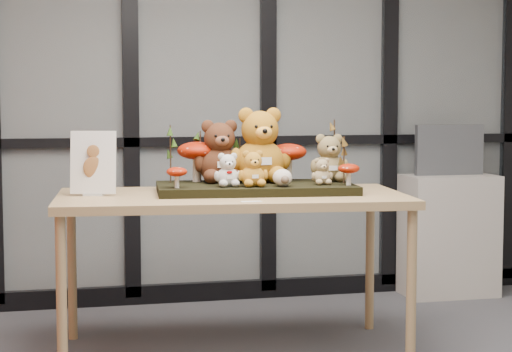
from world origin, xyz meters
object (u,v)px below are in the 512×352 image
object	(u,v)px
sign_holder	(93,165)
bear_tan_back	(329,155)
display_table	(232,206)
plush_cream_hedgehog	(282,177)
bear_white_bow	(228,168)
mushroom_front_right	(349,173)
diorama_tray	(256,188)
bear_small_yellow	(253,167)
monitor	(449,150)
mushroom_back_right	(288,160)
cabinet	(449,235)
bear_brown_medium	(219,148)
bear_pooh_yellow	(260,141)
mushroom_front_left	(177,176)
mushroom_back_left	(197,160)
bear_beige_small	(322,170)

from	to	relation	value
sign_holder	bear_tan_back	bearing A→B (deg)	15.51
display_table	plush_cream_hedgehog	xyz separation A→B (m)	(0.24, -0.11, 0.16)
bear_white_bow	mushroom_front_right	world-z (taller)	bear_white_bow
diorama_tray	bear_small_yellow	xyz separation A→B (m)	(-0.05, -0.13, 0.12)
bear_tan_back	monitor	bearing A→B (deg)	45.30
bear_white_bow	mushroom_front_right	distance (m)	0.63
diorama_tray	plush_cream_hedgehog	world-z (taller)	plush_cream_hedgehog
bear_white_bow	plush_cream_hedgehog	bearing A→B (deg)	-7.32
bear_white_bow	mushroom_back_right	world-z (taller)	mushroom_back_right
diorama_tray	cabinet	distance (m)	1.92
display_table	mushroom_front_right	distance (m)	0.63
bear_brown_medium	sign_holder	bearing A→B (deg)	-165.00
display_table	cabinet	bearing A→B (deg)	36.96
sign_holder	bear_pooh_yellow	bearing A→B (deg)	18.58
diorama_tray	bear_white_bow	xyz separation A→B (m)	(-0.17, -0.10, 0.12)
plush_cream_hedgehog	mushroom_front_left	size ratio (longest dim) A/B	0.85
bear_small_yellow	mushroom_back_left	distance (m)	0.41
cabinet	mushroom_back_left	bearing A→B (deg)	-157.12
bear_small_yellow	bear_white_bow	bearing A→B (deg)	173.02
bear_brown_medium	mushroom_front_right	bearing A→B (deg)	-22.19
display_table	bear_small_yellow	xyz separation A→B (m)	(0.09, -0.08, 0.21)
display_table	bear_small_yellow	world-z (taller)	bear_small_yellow
bear_brown_medium	mushroom_front_right	distance (m)	0.71
mushroom_back_left	sign_holder	xyz separation A→B (m)	(-0.56, -0.17, -0.01)
bear_small_yellow	plush_cream_hedgehog	distance (m)	0.16
mushroom_back_left	bear_brown_medium	bearing A→B (deg)	-26.42
bear_white_bow	mushroom_front_left	world-z (taller)	bear_white_bow
diorama_tray	mushroom_front_right	size ratio (longest dim) A/B	8.27
plush_cream_hedgehog	bear_pooh_yellow	bearing A→B (deg)	108.06
display_table	cabinet	size ratio (longest dim) A/B	2.30
bear_pooh_yellow	mushroom_back_left	xyz separation A→B (m)	(-0.32, 0.11, -0.10)
bear_beige_small	mushroom_front_left	xyz separation A→B (m)	(-0.76, -0.00, -0.02)
display_table	cabinet	world-z (taller)	display_table
bear_brown_medium	bear_beige_small	xyz separation A→B (m)	(0.49, -0.26, -0.11)
bear_small_yellow	mushroom_back_right	world-z (taller)	mushroom_back_right
mushroom_back_right	bear_pooh_yellow	bearing A→B (deg)	-166.41
bear_white_bow	monitor	xyz separation A→B (m)	(1.75, 1.11, 0.00)
diorama_tray	mushroom_back_right	distance (m)	0.29
mushroom_front_left	diorama_tray	bearing A→B (deg)	14.84
mushroom_back_right	cabinet	world-z (taller)	mushroom_back_right
mushroom_back_right	bear_brown_medium	bearing A→B (deg)	178.01
bear_small_yellow	diorama_tray	bearing A→B (deg)	76.45
bear_brown_medium	monitor	bearing A→B (deg)	31.97
mushroom_back_left	mushroom_front_left	xyz separation A→B (m)	(-0.16, -0.32, -0.06)
bear_pooh_yellow	mushroom_back_right	world-z (taller)	bear_pooh_yellow
bear_beige_small	mushroom_back_left	bearing A→B (deg)	158.12
mushroom_front_right	cabinet	size ratio (longest dim) A/B	0.15
diorama_tray	monitor	world-z (taller)	monitor
mushroom_back_right	monitor	distance (m)	1.62
display_table	bear_beige_small	distance (m)	0.51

